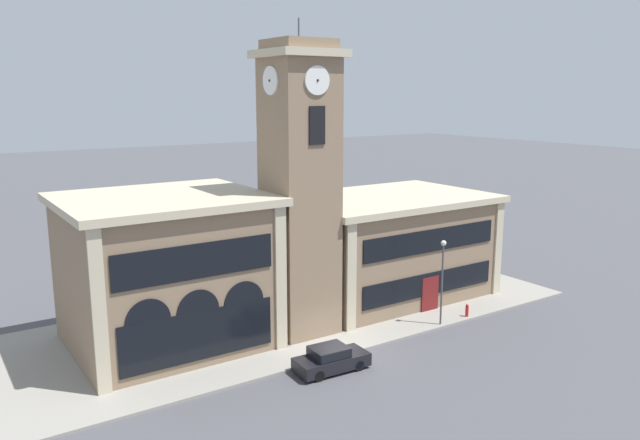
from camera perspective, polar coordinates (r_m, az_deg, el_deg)
ground_plane at (r=36.94m, az=2.18°, el=-12.37°), size 300.00×300.00×0.00m
sidewalk_kerb at (r=42.49m, az=-3.57°, el=-9.01°), size 41.02×14.34×0.15m
clock_tower at (r=38.13m, az=-1.86°, el=2.64°), size 4.48×4.48×19.25m
town_hall_left_wing at (r=38.34m, az=-13.92°, el=-4.52°), size 11.67×10.24×9.13m
town_hall_right_wing at (r=46.85m, az=6.07°, el=-2.32°), size 15.02×10.24×7.57m
parked_car_near at (r=34.92m, az=0.99°, el=-12.53°), size 4.21×1.99×1.41m
street_lamp at (r=40.88m, az=11.14°, el=-4.46°), size 0.36×0.36×5.63m
fire_hydrant at (r=43.66m, az=13.29°, el=-8.05°), size 0.22×0.22×0.87m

